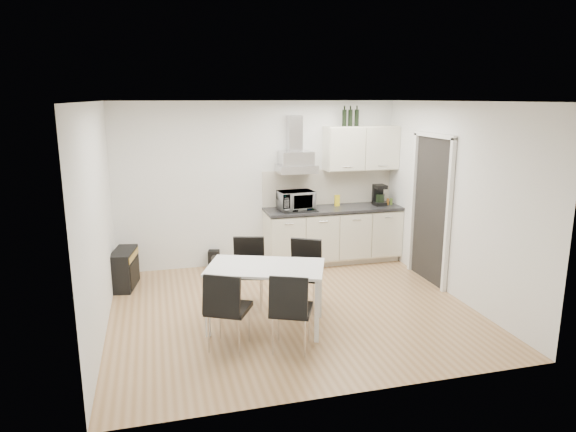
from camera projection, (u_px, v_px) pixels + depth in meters
name	position (u px, v px, depth m)	size (l,w,h in m)	color
ground	(292.00, 309.00, 6.57)	(4.50, 4.50, 0.00)	tan
wall_back	(259.00, 184.00, 8.16)	(4.50, 0.10, 2.60)	silver
wall_front	(353.00, 258.00, 4.39)	(4.50, 0.10, 2.60)	silver
wall_left	(98.00, 221.00, 5.72)	(0.10, 4.00, 2.60)	silver
wall_right	(455.00, 201.00, 6.83)	(0.10, 4.00, 2.60)	silver
ceiling	(292.00, 101.00, 5.98)	(4.50, 4.50, 0.00)	white
doorway	(430.00, 211.00, 7.40)	(0.08, 1.04, 2.10)	white
kitchenette	(334.00, 212.00, 8.31)	(2.22, 0.64, 2.52)	beige
dining_table	(266.00, 273.00, 5.92)	(1.51, 1.18, 0.75)	white
chair_far_left	(248.00, 273.00, 6.59)	(0.44, 0.50, 0.88)	black
chair_far_right	(303.00, 276.00, 6.50)	(0.44, 0.50, 0.88)	black
chair_near_left	(229.00, 309.00, 5.47)	(0.44, 0.50, 0.88)	black
chair_near_right	(291.00, 311.00, 5.43)	(0.44, 0.50, 0.88)	black
guitar_amp	(125.00, 269.00, 7.28)	(0.39, 0.69, 0.54)	black
floor_speaker	(214.00, 259.00, 8.14)	(0.17, 0.15, 0.29)	black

